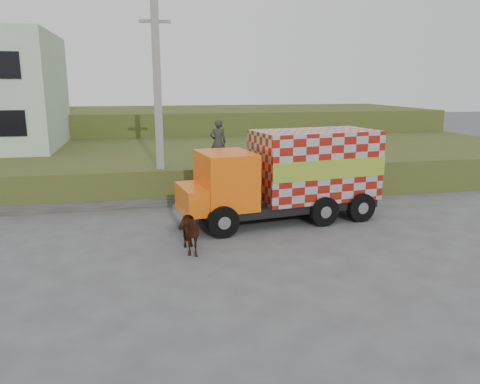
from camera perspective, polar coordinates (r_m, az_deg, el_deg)
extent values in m
plane|color=#474749|center=(15.38, -4.90, -5.48)|extent=(120.00, 120.00, 0.00)
cube|color=#38541C|center=(24.89, -7.89, 3.39)|extent=(40.00, 12.00, 1.50)
cube|color=#38541C|center=(36.68, -9.39, 7.60)|extent=(40.00, 12.00, 3.00)
cube|color=#595651|center=(19.26, -12.44, -1.32)|extent=(16.00, 0.50, 0.40)
cube|color=gray|center=(19.11, -9.96, 10.23)|extent=(0.30, 0.30, 8.00)
cube|color=gray|center=(19.23, -10.35, 19.79)|extent=(1.20, 0.12, 0.12)
cube|color=black|center=(17.12, 5.55, -1.41)|extent=(6.72, 3.00, 0.33)
cube|color=#EA5A0C|center=(16.04, -1.75, 1.51)|extent=(2.01, 2.42, 1.91)
cube|color=#EA5A0C|center=(15.86, -5.49, -0.80)|extent=(1.23, 2.12, 0.86)
cube|color=silver|center=(17.36, 9.06, 3.36)|extent=(4.67, 2.89, 2.48)
cube|color=yellow|center=(16.37, 11.05, 2.70)|extent=(4.35, 0.66, 0.67)
cube|color=yellow|center=(18.36, 7.29, 3.94)|extent=(4.35, 0.66, 0.67)
cube|color=silver|center=(15.89, -7.11, -2.94)|extent=(0.46, 2.19, 0.29)
cylinder|color=black|center=(15.16, -2.10, -3.64)|extent=(1.09, 0.48, 1.05)
cylinder|color=black|center=(17.18, -4.40, -1.66)|extent=(1.09, 0.48, 1.05)
cylinder|color=black|center=(16.65, 10.15, -2.31)|extent=(1.09, 0.48, 1.05)
cylinder|color=black|center=(18.51, 6.73, -0.64)|extent=(1.09, 0.48, 1.05)
cylinder|color=black|center=(17.46, 14.48, -1.81)|extent=(1.09, 0.48, 1.05)
cylinder|color=black|center=(19.24, 10.79, -0.26)|extent=(1.09, 0.48, 1.05)
imported|color=#32180C|center=(13.92, -6.64, -4.62)|extent=(0.92, 1.67, 1.35)
imported|color=#312E2C|center=(19.83, -2.70, 6.07)|extent=(0.71, 0.47, 1.94)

